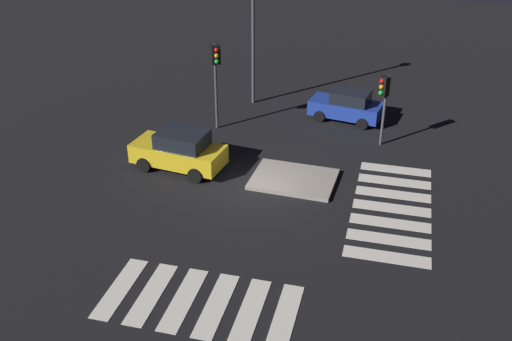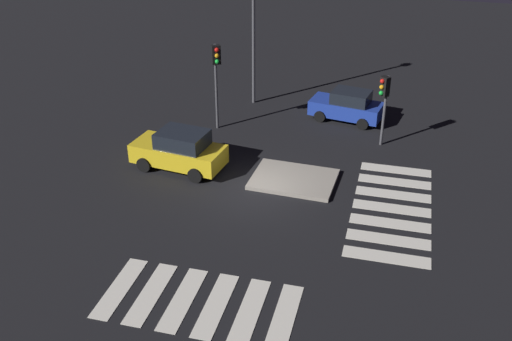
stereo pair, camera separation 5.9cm
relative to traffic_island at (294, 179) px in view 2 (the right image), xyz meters
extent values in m
plane|color=black|center=(-1.43, -1.23, -0.09)|extent=(80.00, 80.00, 0.00)
cube|color=gray|center=(0.00, 0.00, 0.00)|extent=(3.83, 2.95, 0.18)
cube|color=#1E389E|center=(1.41, 7.40, 0.58)|extent=(4.10, 2.33, 0.79)
cube|color=black|center=(1.64, 7.35, 1.29)|extent=(2.22, 1.84, 0.64)
cylinder|color=black|center=(0.09, 6.81, 0.22)|extent=(0.65, 0.33, 0.62)
cylinder|color=black|center=(0.38, 8.41, 0.22)|extent=(0.65, 0.33, 0.62)
cylinder|color=black|center=(2.44, 6.38, 0.22)|extent=(0.65, 0.33, 0.62)
cylinder|color=black|center=(2.73, 7.98, 0.22)|extent=(0.65, 0.33, 0.62)
sphere|color=#F2EABF|center=(-0.53, 7.29, 0.58)|extent=(0.21, 0.21, 0.21)
sphere|color=#F2EABF|center=(-0.37, 8.19, 0.58)|extent=(0.21, 0.21, 0.21)
cube|color=gold|center=(-5.44, -0.11, 0.65)|extent=(4.50, 2.40, 0.88)
cube|color=black|center=(-5.18, -0.14, 1.45)|extent=(2.40, 1.95, 0.71)
cylinder|color=black|center=(-6.88, -0.82, 0.26)|extent=(0.72, 0.34, 0.69)
cylinder|color=black|center=(-6.64, 0.96, 0.26)|extent=(0.72, 0.34, 0.69)
cylinder|color=black|center=(-4.25, -1.18, 0.26)|extent=(0.72, 0.34, 0.69)
cylinder|color=black|center=(-4.00, 0.61, 0.26)|extent=(0.72, 0.34, 0.69)
sphere|color=#F2EABF|center=(-7.59, -0.33, 0.65)|extent=(0.23, 0.23, 0.23)
sphere|color=#F2EABF|center=(-7.45, 0.68, 0.65)|extent=(0.23, 0.23, 0.23)
cylinder|color=#47474C|center=(-5.08, 4.63, 2.20)|extent=(0.14, 0.14, 4.58)
cube|color=black|center=(-4.99, 4.47, 4.01)|extent=(0.54, 0.50, 0.96)
sphere|color=red|center=(-4.88, 4.31, 4.31)|extent=(0.22, 0.22, 0.22)
sphere|color=orange|center=(-4.88, 4.31, 4.01)|extent=(0.22, 0.22, 0.22)
sphere|color=green|center=(-4.88, 4.31, 3.71)|extent=(0.22, 0.22, 0.22)
cylinder|color=#47474C|center=(3.53, 4.76, 1.73)|extent=(0.14, 0.14, 3.64)
cube|color=black|center=(3.41, 4.62, 3.07)|extent=(0.54, 0.53, 0.96)
sphere|color=red|center=(3.29, 4.46, 3.37)|extent=(0.22, 0.22, 0.22)
sphere|color=orange|center=(3.29, 4.46, 3.07)|extent=(0.22, 0.22, 0.22)
sphere|color=green|center=(3.29, 4.46, 2.77)|extent=(0.22, 0.22, 0.22)
cylinder|color=#47474C|center=(-4.12, 8.57, 3.97)|extent=(0.18, 0.18, 8.12)
cube|color=silver|center=(-4.31, -8.72, -0.08)|extent=(0.70, 3.20, 0.02)
cube|color=silver|center=(-3.16, -8.72, -0.08)|extent=(0.70, 3.20, 0.02)
cube|color=silver|center=(-2.01, -8.72, -0.08)|extent=(0.70, 3.20, 0.02)
cube|color=silver|center=(-0.86, -8.72, -0.08)|extent=(0.70, 3.20, 0.02)
cube|color=silver|center=(0.29, -8.72, -0.08)|extent=(0.70, 3.20, 0.02)
cube|color=silver|center=(1.44, -8.72, -0.08)|extent=(0.70, 3.20, 0.02)
cube|color=silver|center=(4.41, -4.68, -0.08)|extent=(3.20, 0.70, 0.02)
cube|color=silver|center=(4.41, -3.53, -0.08)|extent=(3.20, 0.70, 0.02)
cube|color=silver|center=(4.41, -2.38, -0.08)|extent=(3.20, 0.70, 0.02)
cube|color=silver|center=(4.41, -1.23, -0.08)|extent=(3.20, 0.70, 0.02)
cube|color=silver|center=(4.41, -0.08, -0.08)|extent=(3.20, 0.70, 0.02)
cube|color=silver|center=(4.41, 1.07, -0.08)|extent=(3.20, 0.70, 0.02)
cube|color=silver|center=(4.41, 2.22, -0.08)|extent=(3.20, 0.70, 0.02)
camera|label=1|loc=(4.11, -22.84, 13.17)|focal=41.54mm
camera|label=2|loc=(4.17, -22.82, 13.17)|focal=41.54mm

